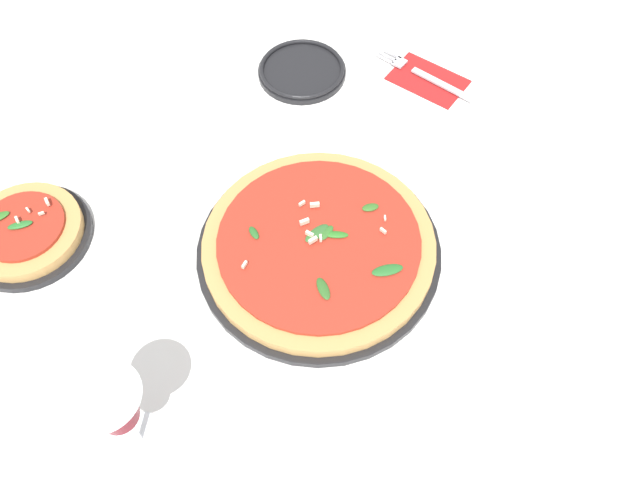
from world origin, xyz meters
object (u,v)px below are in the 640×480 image
pizza_arugula_main (320,245)px  side_plate_white (302,70)px  fork (425,75)px  pizza_personal_side (26,232)px  wine_glass (114,408)px

pizza_arugula_main → side_plate_white: size_ratio=2.26×
pizza_arugula_main → fork: size_ratio=1.82×
pizza_arugula_main → side_plate_white: bearing=-62.3°
side_plate_white → fork: bearing=-160.5°
pizza_personal_side → wine_glass: 0.38m
wine_glass → fork: size_ratio=0.82×
fork → side_plate_white: (0.21, 0.07, 0.00)m
pizza_arugula_main → wine_glass: size_ratio=2.22×
pizza_arugula_main → fork: 0.41m
wine_glass → side_plate_white: bearing=-83.5°
wine_glass → side_plate_white: (0.08, -0.68, -0.11)m
pizza_personal_side → side_plate_white: 0.54m
wine_glass → fork: 0.77m
fork → pizza_arugula_main: bearing=101.1°
pizza_personal_side → wine_glass: bearing=148.3°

